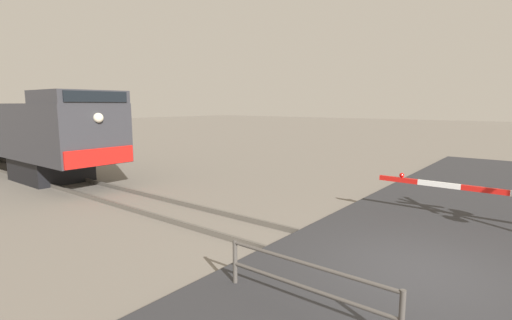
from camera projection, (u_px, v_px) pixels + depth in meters
name	position (u px, v px, depth m)	size (l,w,h in m)	color
ground_plane	(418.00, 279.00, 7.15)	(160.00, 160.00, 0.00)	slate
rail_track_left	(407.00, 290.00, 6.59)	(0.08, 80.00, 0.15)	#59544C
rail_track_right	(428.00, 263.00, 7.70)	(0.08, 80.00, 0.15)	#59544C
road_surface	(419.00, 276.00, 7.14)	(36.00, 6.13, 0.16)	#2D2D30
locomotive	(6.00, 129.00, 19.31)	(2.83, 18.78, 3.84)	black
guard_railing	(306.00, 281.00, 5.74)	(0.08, 2.97, 0.95)	#4C4742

